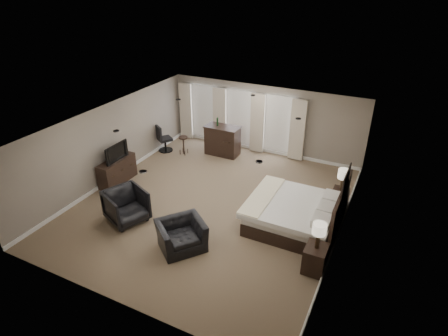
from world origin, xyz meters
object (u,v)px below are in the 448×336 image
at_px(dresser, 117,171).
at_px(desk_chair, 165,138).
at_px(nightstand_far, 339,199).
at_px(bed, 297,203).
at_px(bar_stool_right, 228,149).
at_px(bar_counter, 223,140).
at_px(lamp_far, 343,180).
at_px(tv, 115,158).
at_px(armchair_near, 181,231).
at_px(nightstand_near, 315,259).
at_px(armchair_far, 126,205).
at_px(bar_stool_left, 184,145).
at_px(lamp_near, 318,236).

height_order(dresser, desk_chair, desk_chair).
relative_size(nightstand_far, desk_chair, 0.57).
bearing_deg(bed, bar_stool_right, 139.38).
xyz_separation_m(bar_counter, desk_chair, (-2.13, -0.74, -0.03)).
height_order(bar_counter, desk_chair, bar_counter).
xyz_separation_m(lamp_far, dresser, (-6.92, -1.68, -0.54)).
bearing_deg(tv, bar_counter, -31.78).
bearing_deg(tv, armchair_near, -117.29).
bearing_deg(armchair_near, nightstand_near, -39.56).
bearing_deg(armchair_far, desk_chair, 44.16).
height_order(nightstand_near, armchair_near, armchair_near).
xyz_separation_m(tv, armchair_far, (1.69, -1.59, -0.37)).
relative_size(bar_counter, desk_chair, 1.22).
bearing_deg(tv, armchair_far, -133.19).
bearing_deg(bar_stool_left, lamp_far, -10.67).
xyz_separation_m(nightstand_near, bar_counter, (-4.76, 4.70, 0.24)).
distance_m(dresser, armchair_near, 4.14).
bearing_deg(bar_stool_left, tv, -106.08).
bearing_deg(bar_stool_right, nightstand_near, -45.36).
height_order(lamp_far, bar_stool_left, lamp_far).
xyz_separation_m(bar_stool_left, bar_stool_right, (1.67, 0.44, 0.01)).
relative_size(nightstand_near, lamp_near, 0.99).
distance_m(bed, lamp_near, 1.72).
bearing_deg(lamp_far, bar_stool_right, 160.29).
height_order(armchair_near, bar_stool_left, armchair_near).
height_order(lamp_far, desk_chair, lamp_far).
xyz_separation_m(bar_stool_right, desk_chair, (-2.46, -0.52, 0.17)).
distance_m(nightstand_near, armchair_far, 5.25).
bearing_deg(bar_counter, tv, -121.78).
height_order(lamp_near, bar_stool_right, lamp_near).
bearing_deg(desk_chair, lamp_far, -154.58).
bearing_deg(lamp_near, nightstand_near, 0.00).
relative_size(bed, bar_counter, 1.81).
bearing_deg(lamp_near, bed, 121.54).
xyz_separation_m(tv, bar_stool_left, (0.82, 2.83, -0.54)).
bearing_deg(dresser, desk_chair, 89.37).
xyz_separation_m(dresser, bar_counter, (2.16, 3.48, 0.16)).
relative_size(nightstand_near, bar_stool_left, 0.92).
bearing_deg(dresser, nightstand_far, 13.65).
relative_size(nightstand_far, lamp_near, 0.92).
bearing_deg(dresser, bed, 2.19).
bearing_deg(armchair_near, bar_stool_right, 51.60).
height_order(bed, tv, bed).
relative_size(nightstand_near, armchair_far, 0.63).
distance_m(lamp_near, tv, 7.03).
bearing_deg(bar_stool_right, lamp_far, -19.71).
distance_m(armchair_near, desk_chair, 5.91).
distance_m(nightstand_far, bar_stool_left, 6.21).
bearing_deg(bed, nightstand_far, 58.46).
distance_m(bar_counter, bar_stool_left, 1.51).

